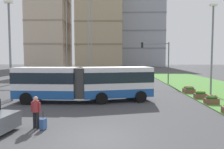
# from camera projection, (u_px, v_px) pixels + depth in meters

# --- Properties ---
(ground_plane) EXTENTS (260.00, 260.00, 0.00)m
(ground_plane) POSITION_uv_depth(u_px,v_px,m) (97.00, 139.00, 10.20)
(ground_plane) COLOR #424244
(articulated_bus) EXTENTS (11.91, 4.16, 3.00)m
(articulated_bus) POSITION_uv_depth(u_px,v_px,m) (85.00, 83.00, 19.10)
(articulated_bus) COLOR white
(articulated_bus) RESTS_ON ground
(car_navy_sedan) EXTENTS (4.48, 2.19, 1.58)m
(car_navy_sedan) POSITION_uv_depth(u_px,v_px,m) (74.00, 78.00, 34.37)
(car_navy_sedan) COLOR #19234C
(car_navy_sedan) RESTS_ON ground
(pedestrian_crossing) EXTENTS (0.57, 0.36, 1.74)m
(pedestrian_crossing) POSITION_uv_depth(u_px,v_px,m) (36.00, 110.00, 11.71)
(pedestrian_crossing) COLOR black
(pedestrian_crossing) RESTS_ON ground
(rolling_suitcase) EXTENTS (0.32, 0.41, 0.97)m
(rolling_suitcase) POSITION_uv_depth(u_px,v_px,m) (43.00, 124.00, 11.54)
(rolling_suitcase) COLOR #335693
(rolling_suitcase) RESTS_ON ground
(flower_planter_2) EXTENTS (1.10, 0.56, 0.74)m
(flower_planter_2) POSITION_uv_depth(u_px,v_px,m) (211.00, 100.00, 17.73)
(flower_planter_2) COLOR brown
(flower_planter_2) RESTS_ON grass_median
(flower_planter_3) EXTENTS (1.10, 0.56, 0.74)m
(flower_planter_3) POSITION_uv_depth(u_px,v_px,m) (200.00, 95.00, 20.19)
(flower_planter_3) COLOR brown
(flower_planter_3) RESTS_ON grass_median
(flower_planter_4) EXTENTS (1.10, 0.56, 0.74)m
(flower_planter_4) POSITION_uv_depth(u_px,v_px,m) (190.00, 90.00, 23.28)
(flower_planter_4) COLOR brown
(flower_planter_4) RESTS_ON grass_median
(flower_planter_5) EXTENTS (1.10, 0.56, 0.74)m
(flower_planter_5) POSITION_uv_depth(u_px,v_px,m) (188.00, 89.00, 23.83)
(flower_planter_5) COLOR brown
(flower_planter_5) RESTS_ON grass_median
(traffic_light_far_right) EXTENTS (4.19, 0.28, 6.10)m
(traffic_light_far_right) POSITION_uv_depth(u_px,v_px,m) (159.00, 55.00, 31.59)
(traffic_light_far_right) COLOR #474C51
(traffic_light_far_right) RESTS_ON ground
(streetlight_left) EXTENTS (0.70, 0.28, 8.71)m
(streetlight_left) POSITION_uv_depth(u_px,v_px,m) (10.00, 47.00, 19.09)
(streetlight_left) COLOR slate
(streetlight_left) RESTS_ON ground
(streetlight_median) EXTENTS (0.70, 0.28, 9.18)m
(streetlight_median) POSITION_uv_depth(u_px,v_px,m) (212.00, 46.00, 22.13)
(streetlight_median) COLOR slate
(streetlight_median) RESTS_ON ground
(apartment_tower_west) EXTENTS (16.27, 17.18, 37.81)m
(apartment_tower_west) POSITION_uv_depth(u_px,v_px,m) (49.00, 24.00, 96.37)
(apartment_tower_west) COLOR #C6B299
(apartment_tower_west) RESTS_ON ground
(apartment_tower_westcentre) EXTENTS (19.74, 17.40, 46.72)m
(apartment_tower_westcentre) POSITION_uv_depth(u_px,v_px,m) (100.00, 14.00, 96.90)
(apartment_tower_westcentre) COLOR tan
(apartment_tower_westcentre) RESTS_ON ground
(apartment_tower_centre) EXTENTS (21.80, 16.57, 41.44)m
(apartment_tower_centre) POSITION_uv_depth(u_px,v_px,m) (141.00, 25.00, 110.16)
(apartment_tower_centre) COLOR #9EA3AD
(apartment_tower_centre) RESTS_ON ground
(transmission_pylon) EXTENTS (9.00, 6.24, 36.42)m
(transmission_pylon) POSITION_uv_depth(u_px,v_px,m) (79.00, 3.00, 62.50)
(transmission_pylon) COLOR gray
(transmission_pylon) RESTS_ON ground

